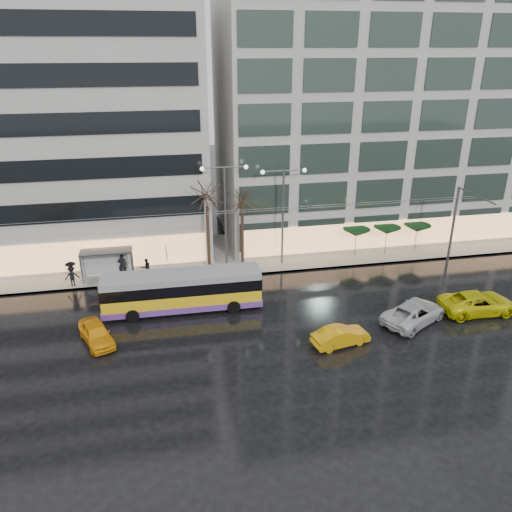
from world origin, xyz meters
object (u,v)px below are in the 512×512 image
object	(u,v)px
trolleybus	(182,292)
taxi_a	(96,333)
bus_shelter	(102,258)
street_lamp_near	(225,203)

from	to	relation	value
trolleybus	taxi_a	xyz separation A→B (m)	(-5.90, -3.39, -0.77)
bus_shelter	street_lamp_near	distance (m)	11.14
bus_shelter	taxi_a	size ratio (longest dim) A/B	1.06
bus_shelter	taxi_a	xyz separation A→B (m)	(0.27, -9.93, -1.28)
trolleybus	taxi_a	size ratio (longest dim) A/B	2.91
trolleybus	taxi_a	bearing A→B (deg)	-150.10
trolleybus	street_lamp_near	size ratio (longest dim) A/B	1.28
trolleybus	bus_shelter	distance (m)	9.01
bus_shelter	street_lamp_near	size ratio (longest dim) A/B	0.47
bus_shelter	taxi_a	world-z (taller)	bus_shelter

